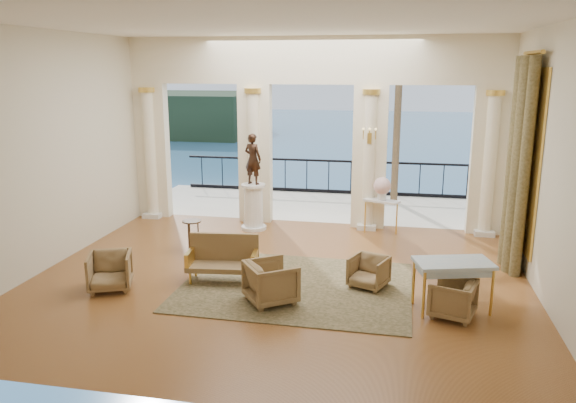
% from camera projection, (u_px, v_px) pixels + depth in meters
% --- Properties ---
extents(floor, '(9.00, 9.00, 0.00)m').
position_uv_depth(floor, '(278.00, 279.00, 10.31)').
color(floor, '#4D270C').
rests_on(floor, ground).
extents(room_walls, '(9.00, 9.00, 9.00)m').
position_uv_depth(room_walls, '(262.00, 129.00, 8.57)').
color(room_walls, beige).
rests_on(room_walls, ground).
extents(arcade, '(9.00, 0.56, 4.50)m').
position_uv_depth(arcade, '(311.00, 119.00, 13.35)').
color(arcade, '#F2E9C0').
rests_on(arcade, ground).
extents(terrace, '(10.00, 3.60, 0.10)m').
position_uv_depth(terrace, '(321.00, 207.00, 15.86)').
color(terrace, beige).
rests_on(terrace, ground).
extents(balustrade, '(9.00, 0.06, 1.03)m').
position_uv_depth(balustrade, '(329.00, 180.00, 17.27)').
color(balustrade, black).
rests_on(balustrade, terrace).
extents(palm_tree, '(2.00, 2.00, 4.50)m').
position_uv_depth(palm_tree, '(400.00, 56.00, 15.27)').
color(palm_tree, '#4C3823').
rests_on(palm_tree, terrace).
extents(headland, '(22.00, 18.00, 6.00)m').
position_uv_depth(headland, '(180.00, 113.00, 83.42)').
color(headland, black).
rests_on(headland, sea).
extents(sea, '(160.00, 160.00, 0.00)m').
position_uv_depth(sea, '(381.00, 148.00, 68.94)').
color(sea, '#2C6491').
rests_on(sea, ground).
extents(curtain, '(0.33, 1.40, 4.09)m').
position_uv_depth(curtain, '(519.00, 165.00, 10.46)').
color(curtain, '#494021').
rests_on(curtain, ground).
extents(window_frame, '(0.04, 1.60, 3.40)m').
position_uv_depth(window_frame, '(530.00, 161.00, 10.41)').
color(window_frame, gold).
rests_on(window_frame, room_walls).
extents(wall_sconce, '(0.30, 0.11, 0.33)m').
position_uv_depth(wall_sconce, '(369.00, 137.00, 12.87)').
color(wall_sconce, gold).
rests_on(wall_sconce, arcade).
extents(rug, '(4.06, 3.18, 0.02)m').
position_uv_depth(rug, '(296.00, 286.00, 9.97)').
color(rug, '#272E17').
rests_on(rug, ground).
extents(armchair_a, '(0.90, 0.87, 0.73)m').
position_uv_depth(armchair_a, '(110.00, 269.00, 9.78)').
color(armchair_a, '#4F3C24').
rests_on(armchair_a, ground).
extents(armchair_b, '(0.77, 0.75, 0.62)m').
position_uv_depth(armchair_b, '(369.00, 270.00, 9.89)').
color(armchair_b, '#4F3C24').
rests_on(armchair_b, ground).
extents(armchair_c, '(0.77, 0.80, 0.67)m').
position_uv_depth(armchair_c, '(453.00, 297.00, 8.70)').
color(armchair_c, '#4F3C24').
rests_on(armchair_c, ground).
extents(armchair_d, '(1.01, 1.02, 0.77)m').
position_uv_depth(armchair_d, '(271.00, 280.00, 9.23)').
color(armchair_d, '#4F3C24').
rests_on(armchair_d, ground).
extents(settee, '(1.33, 0.68, 0.84)m').
position_uv_depth(settee, '(223.00, 258.00, 10.20)').
color(settee, '#4F3C24').
rests_on(settee, ground).
extents(game_table, '(1.32, 0.94, 0.82)m').
position_uv_depth(game_table, '(453.00, 266.00, 8.87)').
color(game_table, '#9FB9CC').
rests_on(game_table, ground).
extents(pedestal, '(0.60, 0.60, 1.11)m').
position_uv_depth(pedestal, '(254.00, 208.00, 13.38)').
color(pedestal, silver).
rests_on(pedestal, ground).
extents(statue, '(0.51, 0.42, 1.20)m').
position_uv_depth(statue, '(253.00, 159.00, 13.10)').
color(statue, '#301E15').
rests_on(statue, pedestal).
extents(console_table, '(0.88, 0.60, 0.78)m').
position_uv_depth(console_table, '(381.00, 205.00, 13.12)').
color(console_table, silver).
rests_on(console_table, ground).
extents(urn, '(0.40, 0.40, 0.54)m').
position_uv_depth(urn, '(382.00, 187.00, 13.02)').
color(urn, silver).
rests_on(urn, console_table).
extents(side_table, '(0.40, 0.40, 0.65)m').
position_uv_depth(side_table, '(192.00, 225.00, 11.83)').
color(side_table, black).
rests_on(side_table, ground).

